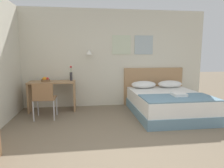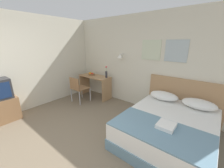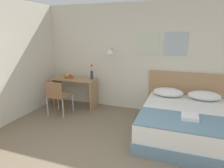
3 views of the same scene
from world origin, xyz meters
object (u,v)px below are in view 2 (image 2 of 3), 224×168
folded_towel_near_foot (166,125)px  bed (168,128)px  desk_chair (78,87)px  throw_blanket (159,130)px  flower_vase (106,73)px  fruit_bowl (91,74)px  headboard (183,100)px  tv_stand (4,110)px  pillow_left (164,96)px  desk (95,82)px  pillow_right (199,104)px

folded_towel_near_foot → bed: bearing=99.4°
bed → desk_chair: 2.87m
throw_blanket → flower_vase: (-2.31, 1.37, 0.37)m
fruit_bowl → headboard: bearing=6.3°
headboard → tv_stand: bearing=-139.9°
pillow_left → desk: 2.42m
desk → tv_stand: bearing=-103.2°
folded_towel_near_foot → flower_vase: (-2.39, 1.23, 0.32)m
fruit_bowl → folded_towel_near_foot: bearing=-20.6°
throw_blanket → desk: 3.08m
bed → desk: desk is taller
desk → fruit_bowl: 0.32m
throw_blanket → folded_towel_near_foot: 0.16m
desk → pillow_right: bearing=0.2°
bed → desk: (-2.79, 0.72, 0.27)m
headboard → desk_chair: bearing=-160.8°
pillow_right → desk_chair: desk_chair is taller
flower_vase → fruit_bowl: bearing=-171.5°
pillow_right → fruit_bowl: (-3.32, -0.04, 0.18)m
desk → flower_vase: size_ratio=2.99×
bed → pillow_left: bearing=117.1°
folded_towel_near_foot → flower_vase: size_ratio=0.78×
fruit_bowl → tv_stand: 2.62m
fruit_bowl → throw_blanket: bearing=-23.4°
headboard → flower_vase: (-2.31, -0.23, 0.38)m
headboard → folded_towel_near_foot: size_ratio=5.70×
pillow_left → flower_vase: size_ratio=1.73×
bed → desk: bearing=165.5°
headboard → desk_chair: headboard is taller
pillow_right → throw_blanket: pillow_right is taller
pillow_left → fruit_bowl: fruit_bowl is taller
headboard → desk_chair: (-2.86, -1.00, -0.02)m
throw_blanket → tv_stand: tv_stand is taller
headboard → bed: bearing=-90.0°
pillow_right → flower_vase: size_ratio=1.73×
bed → desk: 2.90m
desk_chair → tv_stand: 1.94m
desk → fruit_bowl: bearing=-171.4°
pillow_left → fruit_bowl: bearing=-179.2°
folded_towel_near_foot → fruit_bowl: bearing=159.4°
bed → flower_vase: size_ratio=5.13×
folded_towel_near_foot → desk: 3.09m
headboard → pillow_right: 0.48m
folded_towel_near_foot → flower_vase: flower_vase is taller
bed → flower_vase: flower_vase is taller
bed → flower_vase: (-2.31, 0.79, 0.65)m
desk_chair → fruit_bowl: bearing=96.9°
pillow_left → tv_stand: size_ratio=1.11×
throw_blanket → folded_towel_near_foot: (0.07, 0.14, 0.04)m
flower_vase → desk_chair: bearing=-125.6°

